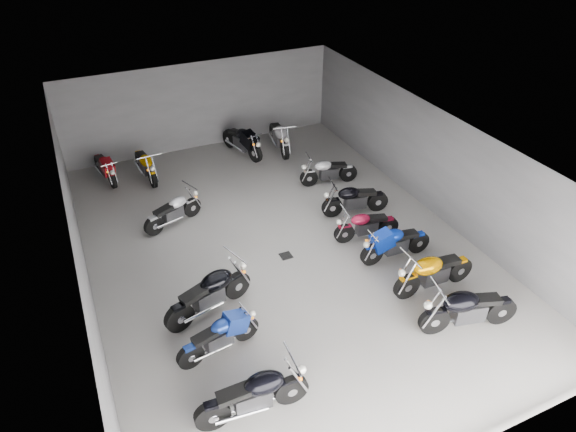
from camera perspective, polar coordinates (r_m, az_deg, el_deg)
name	(u,v)px	position (r m, az deg, el deg)	size (l,w,h in m)	color
ground	(279,246)	(14.39, -1.06, -3.33)	(14.00, 14.00, 0.00)	gray
wall_back	(201,106)	(19.44, -9.63, 12.01)	(10.00, 0.10, 3.20)	slate
wall_left	(78,245)	(12.70, -22.28, -3.03)	(0.10, 14.00, 3.20)	slate
wall_right	(432,160)	(15.87, 15.73, 5.98)	(0.10, 14.00, 3.20)	slate
ceiling	(277,141)	(12.70, -1.21, 8.31)	(10.00, 14.00, 0.04)	black
drain_grate	(286,256)	(14.02, -0.23, -4.43)	(0.32, 0.32, 0.01)	black
motorcycle_left_a	(254,395)	(10.22, -3.80, -19.24)	(2.26, 0.47, 0.99)	black
motorcycle_left_b	(219,336)	(11.34, -7.62, -13.08)	(1.94, 0.52, 0.86)	black
motorcycle_left_c	(210,294)	(12.19, -8.71, -8.52)	(2.28, 0.85, 1.03)	black
motorcycle_left_f	(173,211)	(15.35, -12.61, 0.54)	(1.85, 0.83, 0.85)	black
motorcycle_right_a	(468,309)	(12.35, 19.36, -9.74)	(2.32, 0.71, 1.03)	black
motorcycle_right_b	(434,272)	(13.15, 15.86, -6.00)	(2.27, 0.45, 1.00)	black
motorcycle_right_c	(395,243)	(13.95, 11.81, -2.97)	(2.08, 0.43, 0.91)	black
motorcycle_right_d	(366,225)	(14.57, 8.66, -1.00)	(1.92, 0.48, 0.85)	black
motorcycle_right_e	(354,199)	(15.59, 7.40, 1.85)	(2.08, 0.58, 0.92)	black
motorcycle_right_f	(328,171)	(17.09, 4.48, 5.00)	(1.96, 0.53, 0.87)	black
motorcycle_back_a	(105,167)	(18.33, -19.68, 5.11)	(0.52, 1.94, 0.86)	black
motorcycle_back_b	(145,165)	(18.01, -15.56, 5.51)	(0.46, 2.10, 0.92)	black
motorcycle_back_d	(242,141)	(18.97, -5.10, 8.28)	(0.78, 2.19, 0.99)	black
motorcycle_back_e	(279,137)	(19.24, -0.97, 8.82)	(0.55, 2.27, 1.00)	black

